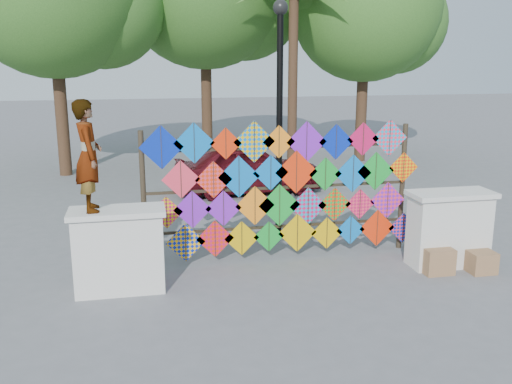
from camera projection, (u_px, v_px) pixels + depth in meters
ground at (290, 272)px, 9.36m from camera, size 80.00×80.00×0.00m
parapet_left at (119, 250)px, 8.49m from camera, size 1.40×0.65×1.28m
parapet_right at (449, 228)px, 9.56m from camera, size 1.40×0.65×1.28m
kite_rack at (284, 189)px, 9.78m from camera, size 4.90×0.24×2.43m
tree_east at (368, 7)px, 18.29m from camera, size 5.40×4.80×7.42m
palm_tree at (294, 2)px, 16.26m from camera, size 3.62×3.62×5.83m
vendor_woman at (88, 156)px, 8.09m from camera, size 0.46×0.63×1.61m
sedan at (248, 168)px, 14.69m from camera, size 3.89×1.76×1.29m
lamppost at (280, 98)px, 10.70m from camera, size 0.28×0.28×4.46m
cardboard_box_near at (436, 260)px, 9.32m from camera, size 0.48×0.43×0.43m
cardboard_box_far at (481, 262)px, 9.34m from camera, size 0.42×0.39×0.36m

